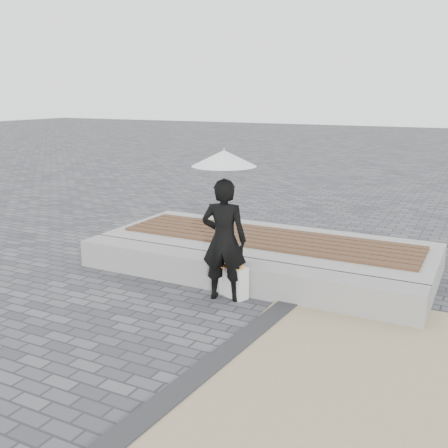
{
  "coord_description": "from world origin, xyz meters",
  "views": [
    {
      "loc": [
        2.99,
        -4.46,
        2.59
      ],
      "look_at": [
        0.06,
        1.21,
        1.0
      ],
      "focal_mm": 42.03,
      "sensor_mm": 36.0,
      "label": 1
    }
  ],
  "objects_px": {
    "woman": "(224,240)",
    "parasol": "(224,158)",
    "seating_ledge": "(233,274)",
    "handbag": "(230,254)",
    "canvas_tote": "(234,281)"
  },
  "relations": [
    {
      "from": "parasol",
      "to": "seating_ledge",
      "type": "bearing_deg",
      "value": 98.89
    },
    {
      "from": "woman",
      "to": "handbag",
      "type": "distance_m",
      "value": 0.39
    },
    {
      "from": "seating_ledge",
      "to": "handbag",
      "type": "distance_m",
      "value": 0.34
    },
    {
      "from": "handbag",
      "to": "canvas_tote",
      "type": "height_order",
      "value": "handbag"
    },
    {
      "from": "woman",
      "to": "parasol",
      "type": "xyz_separation_m",
      "value": [
        0.0,
        0.0,
        1.04
      ]
    },
    {
      "from": "parasol",
      "to": "canvas_tote",
      "type": "xyz_separation_m",
      "value": [
        0.08,
        0.12,
        -1.61
      ]
    },
    {
      "from": "woman",
      "to": "canvas_tote",
      "type": "relative_size",
      "value": 3.73
    },
    {
      "from": "parasol",
      "to": "woman",
      "type": "bearing_deg",
      "value": -90.0
    },
    {
      "from": "parasol",
      "to": "handbag",
      "type": "bearing_deg",
      "value": 101.77
    },
    {
      "from": "seating_ledge",
      "to": "parasol",
      "type": "relative_size",
      "value": 4.89
    },
    {
      "from": "woman",
      "to": "parasol",
      "type": "bearing_deg",
      "value": -103.32
    },
    {
      "from": "canvas_tote",
      "to": "handbag",
      "type": "bearing_deg",
      "value": 153.35
    },
    {
      "from": "woman",
      "to": "canvas_tote",
      "type": "distance_m",
      "value": 0.6
    },
    {
      "from": "seating_ledge",
      "to": "handbag",
      "type": "bearing_deg",
      "value": -88.11
    },
    {
      "from": "woman",
      "to": "parasol",
      "type": "height_order",
      "value": "parasol"
    }
  ]
}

